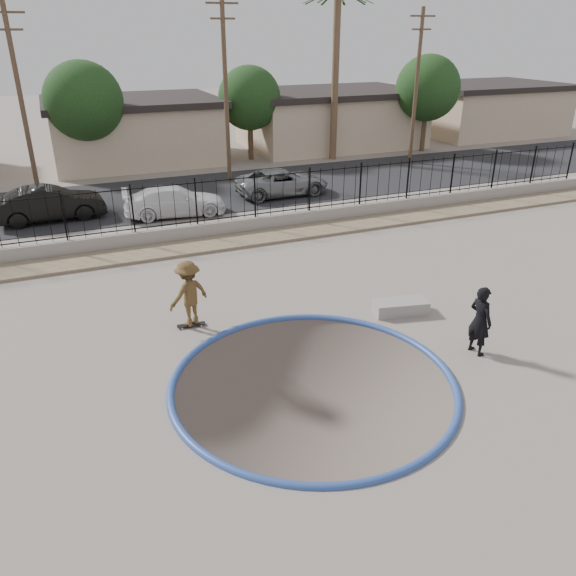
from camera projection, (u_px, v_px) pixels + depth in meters
The scene contains 24 objects.
ground at pixel (191, 249), 25.01m from camera, with size 120.00×120.00×2.20m, color gray.
bowl_pit at pixel (313, 383), 13.64m from camera, with size 6.84×6.84×1.80m, color #52463F, non-canonical shape.
coping_ring at pixel (313, 383), 13.64m from camera, with size 7.04×7.04×0.20m, color #2D4A93.
rock_strip at pixel (205, 245), 22.18m from camera, with size 42.00×1.60×0.11m, color #8D7F5C.
retaining_wall at pixel (198, 231), 23.00m from camera, with size 42.00×0.45×0.60m, color gray.
fence at pixel (196, 202), 22.49m from camera, with size 40.00×0.04×1.80m.
street at pixel (166, 197), 28.74m from camera, with size 90.00×8.00×0.04m, color black.
house_center at pixel (134, 129), 35.88m from camera, with size 10.60×8.60×3.90m.
house_east at pixel (330, 117), 40.72m from camera, with size 12.60×8.60×3.90m.
house_east_far at pixel (485, 108), 45.56m from camera, with size 11.60×8.60×3.90m.
palm_right at pixel (337, 38), 34.00m from camera, with size 2.30×2.30×10.30m.
utility_pole_left at pixel (21, 102), 26.37m from camera, with size 1.70×0.24×9.00m.
utility_pole_mid at pixel (226, 88), 29.72m from camera, with size 1.70×0.24×9.50m.
utility_pole_right at pixel (416, 86), 33.97m from camera, with size 1.70×0.24×9.00m.
street_tree_left at pixel (84, 101), 30.98m from camera, with size 4.32×4.32×6.36m.
street_tree_mid at pixel (249, 98), 35.42m from camera, with size 3.96×3.96×5.83m.
street_tree_right at pixel (428, 88), 37.74m from camera, with size 4.32×4.32×6.36m.
skater at pixel (189, 297), 15.83m from camera, with size 1.25×0.72×1.93m, color brown.
skateboard at pixel (191, 325), 16.21m from camera, with size 0.83×0.28×0.07m.
videographer at pixel (480, 321), 14.55m from camera, with size 0.70×0.46×1.91m, color black.
concrete_ledge at pixel (400, 307), 16.94m from camera, with size 1.60×0.70×0.40m, color gray.
car_b at pixel (50, 204), 24.83m from camera, with size 1.61×4.62×1.52m, color black.
car_c at pixel (175, 201), 25.56m from camera, with size 1.86×4.57×1.33m, color white.
car_d at pixel (282, 182), 28.71m from camera, with size 2.20×4.78×1.33m, color gray.
Camera 1 is at (-4.91, -11.31, 7.84)m, focal length 35.00 mm.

